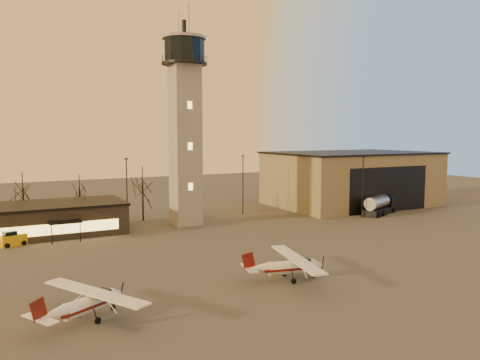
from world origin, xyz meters
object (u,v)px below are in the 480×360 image
object	(u,v)px
control_tower	(185,117)
service_cart	(12,240)
fuel_truck	(380,207)
cessna_rear	(91,306)
cessna_front	(293,269)
hangar	(351,178)
terminal	(28,220)

from	to	relation	value
control_tower	service_cart	size ratio (longest dim) A/B	9.67
fuel_truck	service_cart	size ratio (longest dim) A/B	2.70
cessna_rear	cessna_front	bearing A→B (deg)	-26.24
control_tower	service_cart	bearing A→B (deg)	-172.86
hangar	terminal	xyz separation A→B (m)	(-57.99, -2.00, -3.00)
hangar	terminal	bearing A→B (deg)	-178.03
cessna_front	service_cart	world-z (taller)	cessna_front
service_cart	fuel_truck	bearing A→B (deg)	-24.07
control_tower	fuel_truck	distance (m)	36.83
control_tower	hangar	distance (m)	37.90
cessna_rear	fuel_truck	size ratio (longest dim) A/B	1.08
cessna_rear	fuel_truck	distance (m)	57.85
cessna_front	fuel_truck	xyz separation A→B (m)	(33.82, 23.40, 0.28)
service_cart	hangar	bearing A→B (deg)	-13.39
hangar	fuel_truck	distance (m)	12.09
cessna_rear	service_cart	world-z (taller)	cessna_rear
hangar	cessna_front	size ratio (longest dim) A/B	2.84
hangar	control_tower	bearing A→B (deg)	-173.69
cessna_rear	service_cart	distance (m)	28.62
hangar	fuel_truck	bearing A→B (deg)	-105.80
cessna_front	fuel_truck	world-z (taller)	fuel_truck
cessna_front	cessna_rear	distance (m)	18.73
fuel_truck	terminal	bearing A→B (deg)	147.73
terminal	cessna_rear	distance (m)	33.37
terminal	hangar	bearing A→B (deg)	1.97
hangar	cessna_rear	world-z (taller)	hangar
control_tower	hangar	xyz separation A→B (m)	(36.00, 3.98, -11.17)
cessna_front	service_cart	bearing A→B (deg)	142.62
cessna_front	fuel_truck	size ratio (longest dim) A/B	1.18
terminal	cessna_front	distance (m)	38.68
cessna_front	service_cart	distance (m)	35.90
hangar	cessna_rear	bearing A→B (deg)	-147.64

